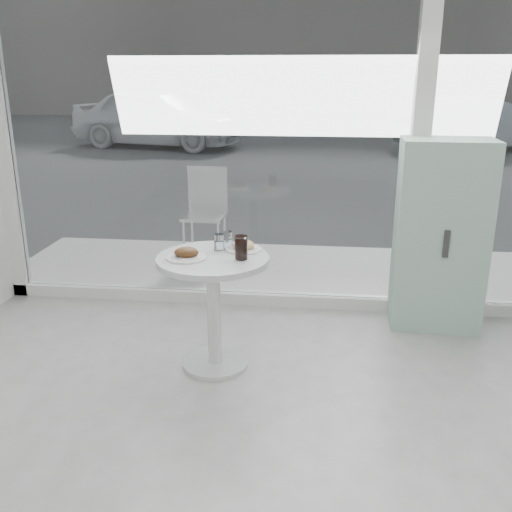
# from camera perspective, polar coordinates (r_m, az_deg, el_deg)

# --- Properties ---
(room_shell) EXTENTS (6.00, 6.00, 6.00)m
(room_shell) POSITION_cam_1_polar(r_m,az_deg,el_deg) (0.93, -3.94, 19.13)
(room_shell) COLOR white
(room_shell) RESTS_ON ground
(storefront) EXTENTS (5.00, 0.14, 3.00)m
(storefront) POSITION_cam_1_polar(r_m,az_deg,el_deg) (4.48, 5.60, 15.63)
(storefront) COLOR white
(storefront) RESTS_ON ground
(main_table) EXTENTS (0.72, 0.72, 0.77)m
(main_table) POSITION_cam_1_polar(r_m,az_deg,el_deg) (3.69, -4.28, -3.31)
(main_table) COLOR silver
(main_table) RESTS_ON ground
(patio_deck) EXTENTS (5.60, 1.60, 0.05)m
(patio_deck) POSITION_cam_1_polar(r_m,az_deg,el_deg) (5.60, 4.50, -1.53)
(patio_deck) COLOR silver
(patio_deck) RESTS_ON ground
(street) EXTENTS (40.00, 24.00, 0.00)m
(street) POSITION_cam_1_polar(r_m,az_deg,el_deg) (17.58, 6.12, 11.68)
(street) COLOR #3B3B3B
(street) RESTS_ON ground
(far_building) EXTENTS (40.00, 2.00, 8.00)m
(far_building) POSITION_cam_1_polar(r_m,az_deg,el_deg) (26.56, 6.70, 22.40)
(far_building) COLOR gray
(far_building) RESTS_ON ground
(mint_cabinet) EXTENTS (0.68, 0.48, 1.43)m
(mint_cabinet) POSITION_cam_1_polar(r_m,az_deg,el_deg) (4.50, 17.94, 1.99)
(mint_cabinet) COLOR #84A999
(mint_cabinet) RESTS_ON ground
(patio_chair) EXTENTS (0.41, 0.41, 0.94)m
(patio_chair) POSITION_cam_1_polar(r_m,az_deg,el_deg) (5.77, -5.05, 4.81)
(patio_chair) COLOR silver
(patio_chair) RESTS_ON patio_deck
(car_white) EXTENTS (4.73, 2.80, 1.51)m
(car_white) POSITION_cam_1_polar(r_m,az_deg,el_deg) (15.39, -9.86, 13.48)
(car_white) COLOR silver
(car_white) RESTS_ON street
(car_silver) EXTENTS (4.20, 2.54, 1.31)m
(car_silver) POSITION_cam_1_polar(r_m,az_deg,el_deg) (15.39, 21.29, 12.17)
(car_silver) COLOR #AFB3B7
(car_silver) RESTS_ON street
(plate_fritter) EXTENTS (0.25, 0.25, 0.07)m
(plate_fritter) POSITION_cam_1_polar(r_m,az_deg,el_deg) (3.60, -6.91, 0.19)
(plate_fritter) COLOR white
(plate_fritter) RESTS_ON main_table
(plate_donut) EXTENTS (0.24, 0.24, 0.06)m
(plate_donut) POSITION_cam_1_polar(r_m,az_deg,el_deg) (3.74, -1.26, 0.91)
(plate_donut) COLOR white
(plate_donut) RESTS_ON main_table
(water_tumbler_a) EXTENTS (0.07, 0.07, 0.11)m
(water_tumbler_a) POSITION_cam_1_polar(r_m,az_deg,el_deg) (3.74, -3.70, 1.30)
(water_tumbler_a) COLOR white
(water_tumbler_a) RESTS_ON main_table
(water_tumbler_b) EXTENTS (0.07, 0.07, 0.12)m
(water_tumbler_b) POSITION_cam_1_polar(r_m,az_deg,el_deg) (3.77, -2.88, 1.51)
(water_tumbler_b) COLOR white
(water_tumbler_b) RESTS_ON main_table
(cola_glass) EXTENTS (0.08, 0.08, 0.15)m
(cola_glass) POSITION_cam_1_polar(r_m,az_deg,el_deg) (3.54, -1.49, 0.81)
(cola_glass) COLOR white
(cola_glass) RESTS_ON main_table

